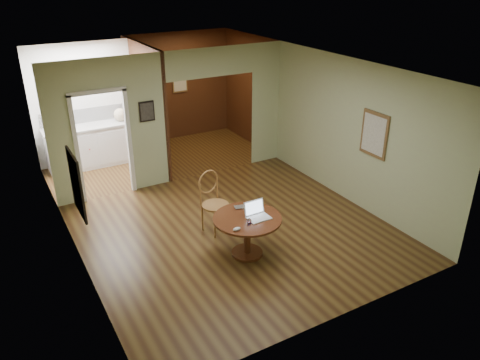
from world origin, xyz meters
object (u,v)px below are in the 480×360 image
open_laptop (257,213)px  closed_laptop (244,208)px  dining_table (247,227)px  chair (213,198)px

open_laptop → closed_laptop: (-0.03, 0.32, -0.05)m
dining_table → closed_laptop: 0.35m
dining_table → chair: chair is taller
dining_table → closed_laptop: closed_laptop is taller
chair → open_laptop: bearing=-89.7°
closed_laptop → chair: bearing=120.8°
open_laptop → dining_table: bearing=160.2°
chair → open_laptop: (0.25, -1.00, 0.13)m
chair → open_laptop: 1.04m
dining_table → closed_laptop: (0.11, 0.28, 0.18)m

